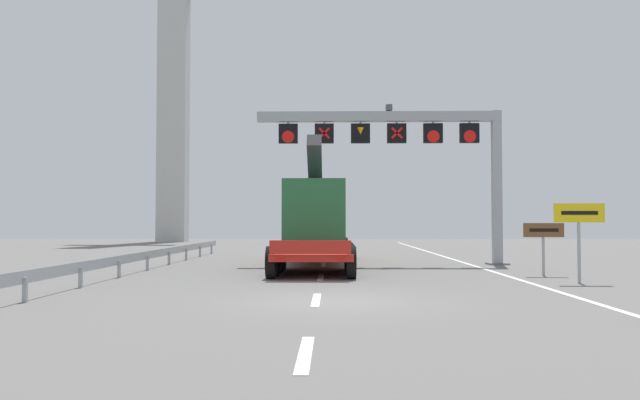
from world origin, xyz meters
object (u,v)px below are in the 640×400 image
Objects in this scene: exit_sign_yellow at (579,222)px; tourist_info_sign_brown at (544,236)px; heavy_haul_truck_red at (317,220)px; overhead_lane_gantry at (409,140)px; bridge_pylon_distant at (174,34)px.

exit_sign_yellow is 1.33× the size of tourist_info_sign_brown.
heavy_haul_truck_red is 5.63× the size of exit_sign_yellow.
exit_sign_yellow is (4.22, -8.67, -3.72)m from overhead_lane_gantry.
tourist_info_sign_brown is at bearing -56.10° from overhead_lane_gantry.
heavy_haul_truck_red is at bearing 143.44° from tourist_info_sign_brown.
exit_sign_yellow is at bearing -64.02° from overhead_lane_gantry.
tourist_info_sign_brown is at bearing 94.41° from exit_sign_yellow.
overhead_lane_gantry is at bearing 123.90° from tourist_info_sign_brown.
exit_sign_yellow is 51.04m from bridge_pylon_distant.
overhead_lane_gantry is at bearing 115.98° from exit_sign_yellow.
tourist_info_sign_brown is at bearing -36.56° from heavy_haul_truck_red.
overhead_lane_gantry is at bearing -1.46° from heavy_haul_truck_red.
bridge_pylon_distant reaches higher than tourist_info_sign_brown.
bridge_pylon_distant is (-23.20, 38.65, 19.14)m from tourist_info_sign_brown.
tourist_info_sign_brown is 48.98m from bridge_pylon_distant.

